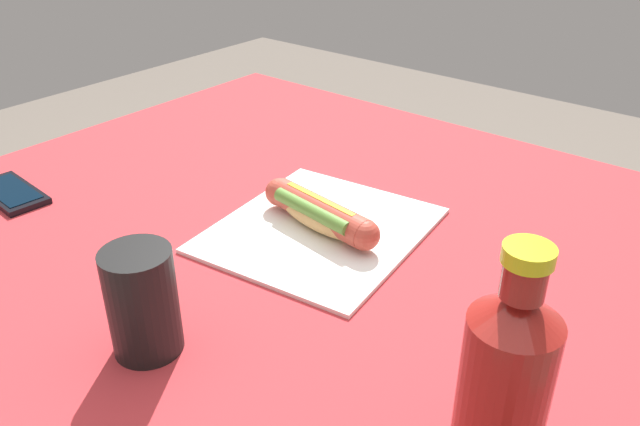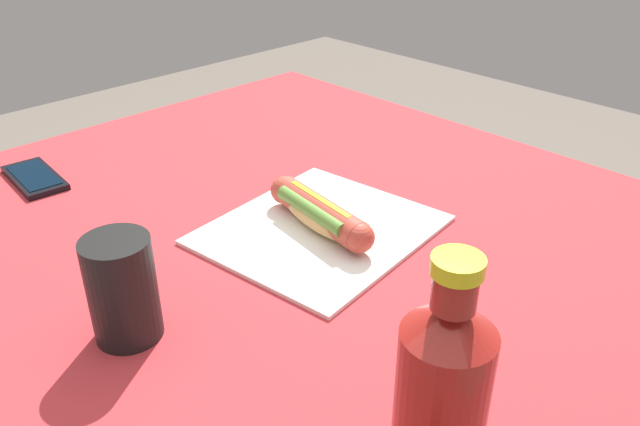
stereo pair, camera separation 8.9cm
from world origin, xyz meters
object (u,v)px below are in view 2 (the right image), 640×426
(hot_dog, at_px, (319,213))
(cell_phone, at_px, (34,178))
(soda_bottle, at_px, (440,411))
(drinking_cup, at_px, (122,289))

(hot_dog, relative_size, cell_phone, 1.44)
(soda_bottle, relative_size, drinking_cup, 1.98)
(cell_phone, distance_m, soda_bottle, 0.82)
(soda_bottle, bearing_deg, hot_dog, -32.75)
(soda_bottle, height_order, drinking_cup, soda_bottle)
(soda_bottle, bearing_deg, drinking_cup, 10.02)
(cell_phone, height_order, drinking_cup, drinking_cup)
(drinking_cup, bearing_deg, cell_phone, -10.83)
(hot_dog, xyz_separation_m, drinking_cup, (-0.01, 0.30, 0.03))
(cell_phone, relative_size, drinking_cup, 1.20)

